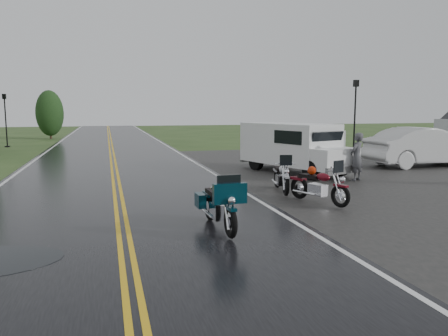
{
  "coord_description": "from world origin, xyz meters",
  "views": [
    {
      "loc": [
        -0.27,
        -9.4,
        2.6
      ],
      "look_at": [
        2.8,
        2.0,
        1.0
      ],
      "focal_mm": 35.0,
      "sensor_mm": 36.0,
      "label": 1
    }
  ],
  "objects_px": {
    "motorcycle_teal": "(231,210)",
    "sedan_white": "(424,147)",
    "motorcycle_silver": "(286,178)",
    "lamp_post_far_right": "(355,115)",
    "lamp_post_far_left": "(6,120)",
    "motorcycle_red": "(341,187)",
    "van_white": "(312,153)",
    "person_at_van": "(357,158)"
  },
  "relations": [
    {
      "from": "motorcycle_silver",
      "to": "van_white",
      "type": "relative_size",
      "value": 0.38
    },
    {
      "from": "motorcycle_red",
      "to": "lamp_post_far_right",
      "type": "xyz_separation_m",
      "value": [
        9.56,
        14.95,
        1.63
      ]
    },
    {
      "from": "motorcycle_teal",
      "to": "van_white",
      "type": "height_order",
      "value": "van_white"
    },
    {
      "from": "motorcycle_teal",
      "to": "lamp_post_far_right",
      "type": "relative_size",
      "value": 0.48
    },
    {
      "from": "motorcycle_teal",
      "to": "lamp_post_far_right",
      "type": "bearing_deg",
      "value": 50.3
    },
    {
      "from": "sedan_white",
      "to": "lamp_post_far_right",
      "type": "xyz_separation_m",
      "value": [
        1.52,
        8.24,
        1.36
      ]
    },
    {
      "from": "van_white",
      "to": "lamp_post_far_left",
      "type": "height_order",
      "value": "lamp_post_far_left"
    },
    {
      "from": "sedan_white",
      "to": "lamp_post_far_left",
      "type": "height_order",
      "value": "lamp_post_far_left"
    },
    {
      "from": "motorcycle_teal",
      "to": "sedan_white",
      "type": "height_order",
      "value": "sedan_white"
    },
    {
      "from": "motorcycle_teal",
      "to": "sedan_white",
      "type": "xyz_separation_m",
      "value": [
        11.53,
        8.57,
        0.24
      ]
    },
    {
      "from": "van_white",
      "to": "lamp_post_far_right",
      "type": "distance_m",
      "value": 13.38
    },
    {
      "from": "sedan_white",
      "to": "lamp_post_far_left",
      "type": "relative_size",
      "value": 1.45
    },
    {
      "from": "lamp_post_far_left",
      "to": "motorcycle_silver",
      "type": "bearing_deg",
      "value": -61.03
    },
    {
      "from": "motorcycle_teal",
      "to": "motorcycle_silver",
      "type": "bearing_deg",
      "value": 51.27
    },
    {
      "from": "person_at_van",
      "to": "motorcycle_teal",
      "type": "bearing_deg",
      "value": 8.29
    },
    {
      "from": "lamp_post_far_left",
      "to": "lamp_post_far_right",
      "type": "relative_size",
      "value": 0.82
    },
    {
      "from": "motorcycle_teal",
      "to": "motorcycle_silver",
      "type": "height_order",
      "value": "motorcycle_teal"
    },
    {
      "from": "motorcycle_silver",
      "to": "lamp_post_far_right",
      "type": "relative_size",
      "value": 0.45
    },
    {
      "from": "motorcycle_silver",
      "to": "person_at_van",
      "type": "bearing_deg",
      "value": 42.0
    },
    {
      "from": "motorcycle_teal",
      "to": "van_white",
      "type": "xyz_separation_m",
      "value": [
        4.86,
        6.31,
        0.4
      ]
    },
    {
      "from": "motorcycle_teal",
      "to": "person_at_van",
      "type": "bearing_deg",
      "value": 40.23
    },
    {
      "from": "lamp_post_far_left",
      "to": "motorcycle_red",
      "type": "bearing_deg",
      "value": -61.5
    },
    {
      "from": "motorcycle_teal",
      "to": "sedan_white",
      "type": "bearing_deg",
      "value": 34.73
    },
    {
      "from": "sedan_white",
      "to": "lamp_post_far_right",
      "type": "relative_size",
      "value": 1.19
    },
    {
      "from": "motorcycle_teal",
      "to": "person_at_van",
      "type": "height_order",
      "value": "person_at_van"
    },
    {
      "from": "motorcycle_silver",
      "to": "van_white",
      "type": "bearing_deg",
      "value": 63.38
    },
    {
      "from": "van_white",
      "to": "motorcycle_red",
      "type": "bearing_deg",
      "value": -126.76
    },
    {
      "from": "motorcycle_red",
      "to": "sedan_white",
      "type": "distance_m",
      "value": 10.48
    },
    {
      "from": "sedan_white",
      "to": "lamp_post_far_right",
      "type": "bearing_deg",
      "value": -11.34
    },
    {
      "from": "motorcycle_silver",
      "to": "lamp_post_far_right",
      "type": "distance_m",
      "value": 16.79
    },
    {
      "from": "lamp_post_far_right",
      "to": "motorcycle_silver",
      "type": "bearing_deg",
      "value": -128.09
    },
    {
      "from": "lamp_post_far_left",
      "to": "van_white",
      "type": "bearing_deg",
      "value": -53.18
    },
    {
      "from": "motorcycle_silver",
      "to": "lamp_post_far_left",
      "type": "bearing_deg",
      "value": 130.96
    },
    {
      "from": "sedan_white",
      "to": "lamp_post_far_left",
      "type": "bearing_deg",
      "value": 50.82
    },
    {
      "from": "motorcycle_teal",
      "to": "lamp_post_far_left",
      "type": "bearing_deg",
      "value": 107.95
    },
    {
      "from": "motorcycle_red",
      "to": "person_at_van",
      "type": "xyz_separation_m",
      "value": [
        2.87,
        3.88,
        0.26
      ]
    },
    {
      "from": "lamp_post_far_right",
      "to": "sedan_white",
      "type": "bearing_deg",
      "value": -100.42
    },
    {
      "from": "van_white",
      "to": "sedan_white",
      "type": "height_order",
      "value": "van_white"
    },
    {
      "from": "motorcycle_red",
      "to": "lamp_post_far_left",
      "type": "xyz_separation_m",
      "value": [
        -12.39,
        22.82,
        1.22
      ]
    },
    {
      "from": "motorcycle_teal",
      "to": "lamp_post_far_left",
      "type": "height_order",
      "value": "lamp_post_far_left"
    },
    {
      "from": "motorcycle_silver",
      "to": "person_at_van",
      "type": "distance_m",
      "value": 4.18
    },
    {
      "from": "sedan_white",
      "to": "person_at_van",
      "type": "bearing_deg",
      "value": 117.67
    }
  ]
}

